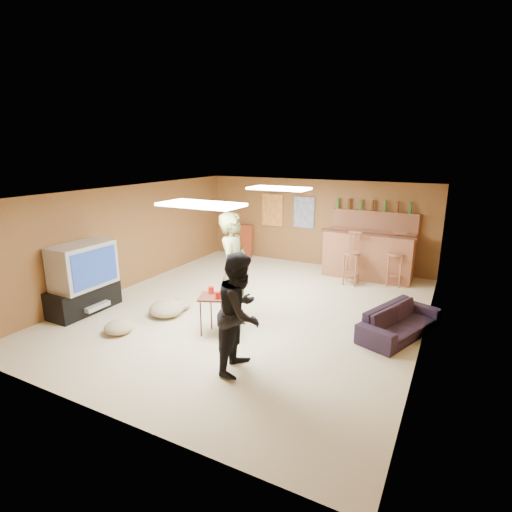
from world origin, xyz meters
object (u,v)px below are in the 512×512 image
at_px(person_olive, 234,272).
at_px(tray_table, 216,316).
at_px(bar_counter, 368,255).
at_px(sofa, 400,322).
at_px(person_black, 240,312).
at_px(tv_body, 83,265).

bearing_deg(person_olive, tray_table, 156.42).
distance_m(bar_counter, person_olive, 4.02).
bearing_deg(sofa, person_black, 159.88).
distance_m(tv_body, sofa, 5.59).
xyz_separation_m(bar_counter, person_black, (-0.64, -4.85, 0.28)).
xyz_separation_m(tv_body, sofa, (5.30, 1.67, -0.66)).
height_order(bar_counter, sofa, bar_counter).
relative_size(bar_counter, sofa, 1.23).
relative_size(person_olive, person_black, 1.19).
xyz_separation_m(person_olive, person_black, (0.75, -1.11, -0.16)).
bearing_deg(person_olive, tv_body, 93.94).
distance_m(tv_body, person_black, 3.53).
bearing_deg(person_black, bar_counter, -15.04).
relative_size(bar_counter, tray_table, 2.95).
bearing_deg(tray_table, tv_body, -173.72).
xyz_separation_m(tv_body, person_olive, (2.76, 0.71, 0.08)).
bearing_deg(person_black, sofa, -48.37).
xyz_separation_m(bar_counter, tray_table, (-1.49, -4.16, -0.21)).
height_order(sofa, tray_table, tray_table).
bearing_deg(tv_body, person_black, -6.50).
bearing_deg(tv_body, tray_table, 6.28).
bearing_deg(sofa, tray_table, 138.33).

